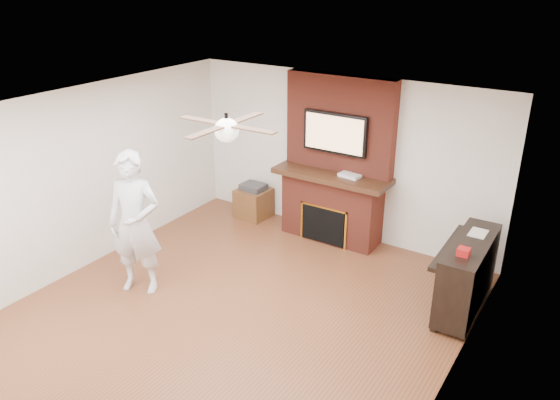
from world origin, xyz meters
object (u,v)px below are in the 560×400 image
Objects in this scene: person at (135,224)px; piano at (467,273)px; side_table at (254,202)px; fireplace at (334,177)px.

person reaches higher than piano.
person is 3.22× the size of side_table.
fireplace reaches higher than piano.
person is at bearing -117.23° from fireplace.
fireplace is at bearing 157.76° from piano.
fireplace is 1.77× the size of piano.
fireplace reaches higher than person.
side_table is (-0.07, 2.64, -0.67)m from person.
fireplace is 1.63m from side_table.
person reaches higher than side_table.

